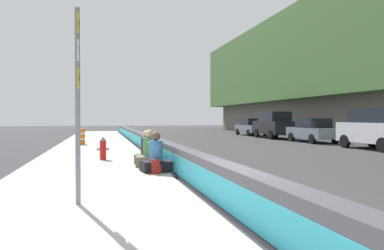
# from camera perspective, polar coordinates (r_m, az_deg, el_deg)

# --- Properties ---
(ground_plane) EXTENTS (160.00, 160.00, 0.00)m
(ground_plane) POSITION_cam_1_polar(r_m,az_deg,el_deg) (6.91, 6.42, -13.37)
(ground_plane) COLOR #353538
(ground_plane) RESTS_ON ground
(sidewalk_strip) EXTENTS (80.00, 4.40, 0.14)m
(sidewalk_strip) POSITION_cam_1_polar(r_m,az_deg,el_deg) (6.49, -16.77, -13.72)
(sidewalk_strip) COLOR #B5B2A8
(sidewalk_strip) RESTS_ON ground_plane
(jersey_barrier) EXTENTS (76.00, 0.45, 0.85)m
(jersey_barrier) POSITION_cam_1_polar(r_m,az_deg,el_deg) (6.82, 6.40, -9.91)
(jersey_barrier) COLOR #47474C
(jersey_barrier) RESTS_ON ground_plane
(route_sign_post) EXTENTS (0.44, 0.09, 3.60)m
(route_sign_post) POSITION_cam_1_polar(r_m,az_deg,el_deg) (7.05, -17.31, 5.18)
(route_sign_post) COLOR gray
(route_sign_post) RESTS_ON sidewalk_strip
(fire_hydrant) EXTENTS (0.26, 0.46, 0.88)m
(fire_hydrant) POSITION_cam_1_polar(r_m,az_deg,el_deg) (14.47, -13.68, -3.47)
(fire_hydrant) COLOR red
(fire_hydrant) RESTS_ON sidewalk_strip
(seated_person_foreground) EXTENTS (0.81, 0.92, 1.18)m
(seated_person_foreground) POSITION_cam_1_polar(r_m,az_deg,el_deg) (10.97, -5.64, -5.29)
(seated_person_foreground) COLOR black
(seated_person_foreground) RESTS_ON sidewalk_strip
(seated_person_middle) EXTENTS (0.87, 0.98, 1.21)m
(seated_person_middle) POSITION_cam_1_polar(r_m,az_deg,el_deg) (12.23, -6.63, -4.60)
(seated_person_middle) COLOR #706651
(seated_person_middle) RESTS_ON sidewalk_strip
(seated_person_rear) EXTENTS (0.83, 0.93, 1.15)m
(seated_person_rear) POSITION_cam_1_polar(r_m,az_deg,el_deg) (13.13, -7.09, -4.29)
(seated_person_rear) COLOR #706651
(seated_person_rear) RESTS_ON sidewalk_strip
(backpack) EXTENTS (0.32, 0.28, 0.40)m
(backpack) POSITION_cam_1_polar(r_m,az_deg,el_deg) (10.58, -5.68, -6.48)
(backpack) COLOR maroon
(backpack) RESTS_ON sidewalk_strip
(construction_barrel) EXTENTS (0.54, 0.54, 0.95)m
(construction_barrel) POSITION_cam_1_polar(r_m,az_deg,el_deg) (23.24, -16.93, -1.71)
(construction_barrel) COLOR orange
(construction_barrel) RESTS_ON sidewalk_strip
(parked_car_third) EXTENTS (4.86, 2.18, 2.28)m
(parked_car_third) POSITION_cam_1_polar(r_m,az_deg,el_deg) (22.41, 26.93, -0.43)
(parked_car_third) COLOR silver
(parked_car_third) RESTS_ON ground_plane
(parked_car_fourth) EXTENTS (4.54, 2.03, 1.71)m
(parked_car_fourth) POSITION_cam_1_polar(r_m,az_deg,el_deg) (27.45, 18.23, -0.79)
(parked_car_fourth) COLOR slate
(parked_car_fourth) RESTS_ON ground_plane
(parked_car_midline) EXTENTS (4.87, 2.21, 2.28)m
(parked_car_midline) POSITION_cam_1_polar(r_m,az_deg,el_deg) (32.17, 12.59, 0.07)
(parked_car_midline) COLOR black
(parked_car_midline) RESTS_ON ground_plane
(parked_car_far) EXTENTS (4.51, 1.96, 1.71)m
(parked_car_far) POSITION_cam_1_polar(r_m,az_deg,el_deg) (37.29, 9.17, -0.28)
(parked_car_far) COLOR slate
(parked_car_far) RESTS_ON ground_plane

